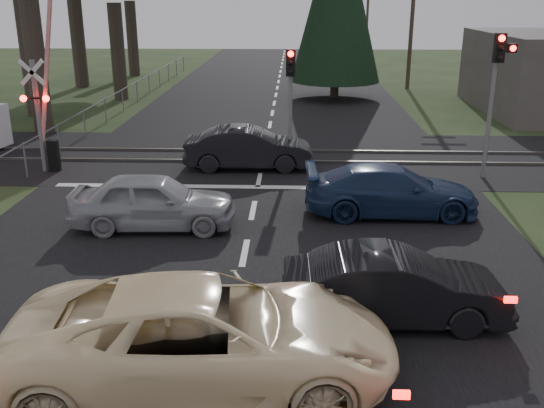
{
  "coord_description": "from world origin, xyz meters",
  "views": [
    {
      "loc": [
        1.14,
        -10.2,
        5.82
      ],
      "look_at": [
        0.66,
        2.84,
        1.3
      ],
      "focal_mm": 40.0,
      "sensor_mm": 36.0,
      "label": 1
    }
  ],
  "objects_px": {
    "utility_pole_mid": "(412,13)",
    "cream_coupe": "(205,335)",
    "traffic_signal_center": "(290,88)",
    "crossing_signal": "(45,113)",
    "utility_pole_far": "(368,6)",
    "silver_car": "(153,201)",
    "dark_hatchback": "(394,287)",
    "dark_car_far": "(249,148)",
    "blue_sedan": "(391,190)",
    "traffic_signal_right": "(497,78)"
  },
  "relations": [
    {
      "from": "dark_hatchback",
      "to": "traffic_signal_center",
      "type": "bearing_deg",
      "value": 9.26
    },
    {
      "from": "traffic_signal_center",
      "to": "blue_sedan",
      "type": "relative_size",
      "value": 0.86
    },
    {
      "from": "crossing_signal",
      "to": "utility_pole_far",
      "type": "relative_size",
      "value": 0.77
    },
    {
      "from": "cream_coupe",
      "to": "blue_sedan",
      "type": "bearing_deg",
      "value": -32.03
    },
    {
      "from": "utility_pole_mid",
      "to": "dark_car_far",
      "type": "bearing_deg",
      "value": -114.52
    },
    {
      "from": "traffic_signal_right",
      "to": "utility_pole_mid",
      "type": "xyz_separation_m",
      "value": [
        0.95,
        20.53,
        1.41
      ]
    },
    {
      "from": "crossing_signal",
      "to": "traffic_signal_center",
      "type": "height_order",
      "value": "crossing_signal"
    },
    {
      "from": "dark_hatchback",
      "to": "blue_sedan",
      "type": "height_order",
      "value": "blue_sedan"
    },
    {
      "from": "traffic_signal_right",
      "to": "traffic_signal_center",
      "type": "height_order",
      "value": "traffic_signal_right"
    },
    {
      "from": "dark_hatchback",
      "to": "blue_sedan",
      "type": "xyz_separation_m",
      "value": [
        0.82,
        5.9,
        0.01
      ]
    },
    {
      "from": "utility_pole_mid",
      "to": "cream_coupe",
      "type": "distance_m",
      "value": 33.45
    },
    {
      "from": "silver_car",
      "to": "dark_car_far",
      "type": "relative_size",
      "value": 0.96
    },
    {
      "from": "traffic_signal_center",
      "to": "cream_coupe",
      "type": "relative_size",
      "value": 0.69
    },
    {
      "from": "traffic_signal_center",
      "to": "cream_coupe",
      "type": "height_order",
      "value": "traffic_signal_center"
    },
    {
      "from": "utility_pole_mid",
      "to": "traffic_signal_center",
      "type": "bearing_deg",
      "value": -111.21
    },
    {
      "from": "utility_pole_mid",
      "to": "dark_hatchback",
      "type": "relative_size",
      "value": 2.17
    },
    {
      "from": "traffic_signal_center",
      "to": "cream_coupe",
      "type": "distance_m",
      "value": 12.94
    },
    {
      "from": "crossing_signal",
      "to": "dark_hatchback",
      "type": "xyz_separation_m",
      "value": [
        10.31,
        -9.81,
        -1.37
      ]
    },
    {
      "from": "cream_coupe",
      "to": "silver_car",
      "type": "bearing_deg",
      "value": 14.09
    },
    {
      "from": "silver_car",
      "to": "dark_hatchback",
      "type": "bearing_deg",
      "value": -132.24
    },
    {
      "from": "traffic_signal_center",
      "to": "cream_coupe",
      "type": "bearing_deg",
      "value": -95.38
    },
    {
      "from": "utility_pole_far",
      "to": "silver_car",
      "type": "distance_m",
      "value": 51.75
    },
    {
      "from": "cream_coupe",
      "to": "dark_hatchback",
      "type": "relative_size",
      "value": 1.44
    },
    {
      "from": "traffic_signal_right",
      "to": "cream_coupe",
      "type": "distance_m",
      "value": 14.11
    },
    {
      "from": "silver_car",
      "to": "blue_sedan",
      "type": "relative_size",
      "value": 0.89
    },
    {
      "from": "traffic_signal_right",
      "to": "silver_car",
      "type": "relative_size",
      "value": 1.1
    },
    {
      "from": "utility_pole_mid",
      "to": "traffic_signal_right",
      "type": "bearing_deg",
      "value": -92.66
    },
    {
      "from": "traffic_signal_center",
      "to": "silver_car",
      "type": "xyz_separation_m",
      "value": [
        -3.5,
        -6.08,
        -2.08
      ]
    },
    {
      "from": "dark_hatchback",
      "to": "dark_car_far",
      "type": "xyz_separation_m",
      "value": [
        -3.48,
        10.42,
        0.05
      ]
    },
    {
      "from": "blue_sedan",
      "to": "cream_coupe",
      "type": "bearing_deg",
      "value": 151.4
    },
    {
      "from": "dark_hatchback",
      "to": "silver_car",
      "type": "height_order",
      "value": "silver_car"
    },
    {
      "from": "crossing_signal",
      "to": "dark_hatchback",
      "type": "distance_m",
      "value": 14.3
    },
    {
      "from": "traffic_signal_right",
      "to": "dark_hatchback",
      "type": "xyz_separation_m",
      "value": [
        -4.51,
        -9.5,
        -2.63
      ]
    },
    {
      "from": "crossing_signal",
      "to": "utility_pole_mid",
      "type": "xyz_separation_m",
      "value": [
        15.77,
        20.21,
        2.67
      ]
    },
    {
      "from": "traffic_signal_center",
      "to": "blue_sedan",
      "type": "bearing_deg",
      "value": -59.26
    },
    {
      "from": "silver_car",
      "to": "utility_pole_mid",
      "type": "bearing_deg",
      "value": -25.82
    },
    {
      "from": "silver_car",
      "to": "crossing_signal",
      "type": "bearing_deg",
      "value": 40.19
    },
    {
      "from": "traffic_signal_center",
      "to": "utility_pole_mid",
      "type": "height_order",
      "value": "utility_pole_mid"
    },
    {
      "from": "traffic_signal_center",
      "to": "blue_sedan",
      "type": "xyz_separation_m",
      "value": [
        2.85,
        -4.8,
        -2.11
      ]
    },
    {
      "from": "crossing_signal",
      "to": "cream_coupe",
      "type": "bearing_deg",
      "value": -59.15
    },
    {
      "from": "traffic_signal_center",
      "to": "dark_hatchback",
      "type": "distance_m",
      "value": 11.1
    },
    {
      "from": "utility_pole_mid",
      "to": "crossing_signal",
      "type": "bearing_deg",
      "value": -127.97
    },
    {
      "from": "utility_pole_far",
      "to": "dark_hatchback",
      "type": "relative_size",
      "value": 2.17
    },
    {
      "from": "utility_pole_far",
      "to": "traffic_signal_right",
      "type": "bearing_deg",
      "value": -91.2
    },
    {
      "from": "traffic_signal_center",
      "to": "dark_car_far",
      "type": "distance_m",
      "value": 2.54
    },
    {
      "from": "crossing_signal",
      "to": "utility_pole_far",
      "type": "bearing_deg",
      "value": 70.77
    },
    {
      "from": "utility_pole_mid",
      "to": "dark_car_far",
      "type": "distance_m",
      "value": 21.91
    },
    {
      "from": "crossing_signal",
      "to": "dark_car_far",
      "type": "relative_size",
      "value": 1.57
    },
    {
      "from": "blue_sedan",
      "to": "silver_car",
      "type": "bearing_deg",
      "value": 99.89
    },
    {
      "from": "crossing_signal",
      "to": "blue_sedan",
      "type": "xyz_separation_m",
      "value": [
        11.13,
        -3.91,
        -1.37
      ]
    }
  ]
}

